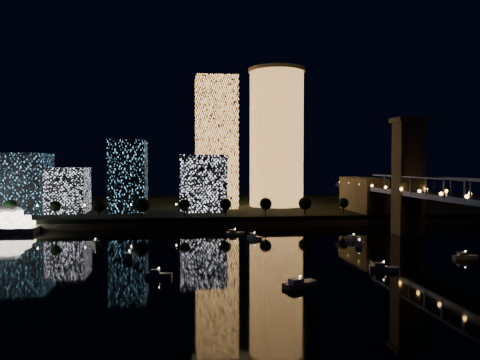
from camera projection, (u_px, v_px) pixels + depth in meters
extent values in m
plane|color=black|center=(285.00, 263.00, 143.24)|extent=(520.00, 520.00, 0.00)
cube|color=black|center=(230.00, 207.00, 301.78)|extent=(420.00, 160.00, 5.00)
cube|color=#6B5E4C|center=(247.00, 224.00, 224.48)|extent=(420.00, 6.00, 3.00)
cylinder|color=#F5A04E|center=(277.00, 139.00, 279.47)|extent=(32.00, 32.00, 79.75)
cylinder|color=#6B5E4C|center=(277.00, 71.00, 278.04)|extent=(34.00, 34.00, 2.00)
cube|color=#F5A04E|center=(216.00, 143.00, 270.95)|extent=(23.59, 23.59, 75.06)
cube|color=silver|center=(203.00, 183.00, 250.64)|extent=(24.44, 20.68, 30.08)
cube|color=#54ADE4|center=(128.00, 176.00, 249.18)|extent=(18.83, 24.48, 37.66)
cube|color=silver|center=(64.00, 190.00, 243.86)|extent=(23.33, 21.21, 23.33)
cube|color=#54ADE4|center=(26.00, 183.00, 240.77)|extent=(21.99, 24.19, 30.78)
cube|color=#6B5E4C|center=(408.00, 179.00, 200.17)|extent=(11.00, 9.00, 48.00)
cube|color=#6B5E4C|center=(409.00, 120.00, 199.29)|extent=(13.00, 11.00, 2.00)
cube|color=navy|center=(469.00, 180.00, 149.93)|extent=(0.50, 150.00, 0.50)
cube|color=#6B5E4C|center=(363.00, 199.00, 250.17)|extent=(12.00, 40.00, 23.00)
cube|color=navy|center=(447.00, 189.00, 161.95)|extent=(0.50, 0.50, 7.00)
cube|color=navy|center=(413.00, 186.00, 185.74)|extent=(0.50, 0.50, 7.00)
cube|color=navy|center=(387.00, 183.00, 209.54)|extent=(0.50, 0.50, 7.00)
sphere|color=orange|center=(467.00, 197.00, 150.05)|extent=(1.20, 1.20, 1.20)
sphere|color=orange|center=(401.00, 189.00, 194.66)|extent=(1.20, 1.20, 1.20)
sphere|color=orange|center=(360.00, 184.00, 239.28)|extent=(1.20, 1.20, 1.20)
cube|color=silver|center=(7.00, 209.00, 204.77)|extent=(8.70, 6.66, 1.91)
cube|color=silver|center=(159.00, 275.00, 124.50)|extent=(7.13, 3.28, 1.20)
cube|color=silver|center=(155.00, 271.00, 124.49)|extent=(2.66, 2.15, 1.00)
sphere|color=white|center=(159.00, 268.00, 124.43)|extent=(0.36, 0.36, 0.36)
cube|color=silver|center=(300.00, 284.00, 115.31)|extent=(9.53, 6.74, 1.20)
cube|color=silver|center=(296.00, 281.00, 114.50)|extent=(3.94, 3.57, 1.00)
sphere|color=white|center=(300.00, 276.00, 115.24)|extent=(0.36, 0.36, 0.36)
cube|color=silver|center=(359.00, 244.00, 172.37)|extent=(5.25, 7.19, 1.20)
cube|color=silver|center=(359.00, 242.00, 171.36)|extent=(2.75, 3.00, 1.00)
sphere|color=white|center=(359.00, 239.00, 172.30)|extent=(0.36, 0.36, 0.36)
cube|color=silver|center=(235.00, 233.00, 199.50)|extent=(8.01, 3.15, 1.20)
cube|color=silver|center=(233.00, 231.00, 199.41)|extent=(2.90, 2.26, 1.00)
sphere|color=white|center=(235.00, 229.00, 199.43)|extent=(0.36, 0.36, 0.36)
cube|color=silver|center=(384.00, 268.00, 132.65)|extent=(8.13, 4.85, 1.20)
cube|color=silver|center=(380.00, 264.00, 132.84)|extent=(3.22, 2.78, 1.00)
sphere|color=white|center=(384.00, 261.00, 132.58)|extent=(0.36, 0.36, 0.36)
cube|color=silver|center=(354.00, 239.00, 184.96)|extent=(8.73, 8.27, 1.20)
cube|color=silver|center=(352.00, 236.00, 183.88)|extent=(3.96, 3.90, 1.00)
sphere|color=white|center=(354.00, 234.00, 184.89)|extent=(0.36, 0.36, 0.36)
cube|color=silver|center=(95.00, 244.00, 173.08)|extent=(5.63, 7.75, 1.20)
cube|color=silver|center=(96.00, 241.00, 172.12)|extent=(2.95, 3.23, 1.00)
sphere|color=white|center=(95.00, 239.00, 173.01)|extent=(0.36, 0.36, 0.36)
cube|color=silver|center=(465.00, 257.00, 148.67)|extent=(7.69, 2.56, 1.20)
cube|color=silver|center=(462.00, 254.00, 148.50)|extent=(2.71, 2.03, 1.00)
sphere|color=white|center=(465.00, 251.00, 148.60)|extent=(0.36, 0.36, 0.36)
cube|color=silver|center=(129.00, 257.00, 149.10)|extent=(2.89, 8.70, 1.20)
cube|color=silver|center=(129.00, 254.00, 147.78)|extent=(2.29, 3.06, 1.00)
sphere|color=white|center=(129.00, 251.00, 149.03)|extent=(0.36, 0.36, 0.36)
cube|color=silver|center=(255.00, 237.00, 188.78)|extent=(5.50, 7.29, 1.20)
cube|color=silver|center=(253.00, 234.00, 189.59)|extent=(2.83, 3.07, 1.00)
sphere|color=white|center=(255.00, 232.00, 188.71)|extent=(0.36, 0.36, 0.36)
cylinder|color=black|center=(11.00, 214.00, 216.37)|extent=(0.70, 0.70, 4.00)
sphere|color=black|center=(11.00, 207.00, 216.25)|extent=(6.41, 6.41, 6.41)
cylinder|color=black|center=(56.00, 214.00, 218.89)|extent=(0.70, 0.70, 4.00)
sphere|color=black|center=(56.00, 206.00, 218.77)|extent=(5.09, 5.09, 5.09)
cylinder|color=black|center=(100.00, 213.00, 221.41)|extent=(0.70, 0.70, 4.00)
sphere|color=black|center=(100.00, 206.00, 221.29)|extent=(6.05, 6.05, 6.05)
cylinder|color=black|center=(143.00, 212.00, 223.93)|extent=(0.70, 0.70, 4.00)
sphere|color=black|center=(142.00, 205.00, 223.81)|extent=(6.99, 6.99, 6.99)
cylinder|color=black|center=(184.00, 212.00, 226.45)|extent=(0.70, 0.70, 4.00)
sphere|color=black|center=(184.00, 205.00, 226.33)|extent=(5.44, 5.44, 5.44)
cylinder|color=black|center=(226.00, 211.00, 228.98)|extent=(0.70, 0.70, 4.00)
sphere|color=black|center=(226.00, 204.00, 228.85)|extent=(5.79, 5.79, 5.79)
cylinder|color=black|center=(266.00, 211.00, 231.50)|extent=(0.70, 0.70, 4.00)
sphere|color=black|center=(266.00, 204.00, 231.38)|extent=(6.13, 6.13, 6.13)
cylinder|color=black|center=(305.00, 210.00, 234.02)|extent=(0.70, 0.70, 4.00)
sphere|color=black|center=(305.00, 203.00, 233.90)|extent=(6.48, 6.48, 6.48)
cylinder|color=black|center=(343.00, 210.00, 236.54)|extent=(0.70, 0.70, 4.00)
sphere|color=black|center=(343.00, 203.00, 236.42)|extent=(5.16, 5.16, 5.16)
cylinder|color=black|center=(37.00, 211.00, 223.56)|extent=(0.24, 0.24, 5.00)
sphere|color=#FFCC7F|center=(37.00, 206.00, 223.46)|extent=(0.70, 0.70, 0.70)
cylinder|color=black|center=(85.00, 211.00, 226.33)|extent=(0.24, 0.24, 5.00)
sphere|color=#FFCC7F|center=(85.00, 205.00, 226.24)|extent=(0.70, 0.70, 0.70)
cylinder|color=black|center=(131.00, 210.00, 229.11)|extent=(0.24, 0.24, 5.00)
sphere|color=#FFCC7F|center=(131.00, 205.00, 229.01)|extent=(0.70, 0.70, 0.70)
cylinder|color=black|center=(176.00, 210.00, 231.88)|extent=(0.24, 0.24, 5.00)
sphere|color=#FFCC7F|center=(176.00, 204.00, 231.78)|extent=(0.70, 0.70, 0.70)
cylinder|color=black|center=(220.00, 209.00, 234.66)|extent=(0.24, 0.24, 5.00)
sphere|color=#FFCC7F|center=(220.00, 204.00, 234.56)|extent=(0.70, 0.70, 0.70)
cylinder|color=black|center=(264.00, 209.00, 237.43)|extent=(0.24, 0.24, 5.00)
sphere|color=#FFCC7F|center=(264.00, 203.00, 237.33)|extent=(0.70, 0.70, 0.70)
cylinder|color=black|center=(306.00, 208.00, 240.20)|extent=(0.24, 0.24, 5.00)
sphere|color=#FFCC7F|center=(306.00, 203.00, 240.11)|extent=(0.70, 0.70, 0.70)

